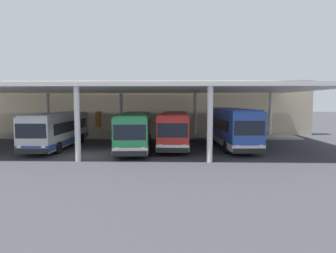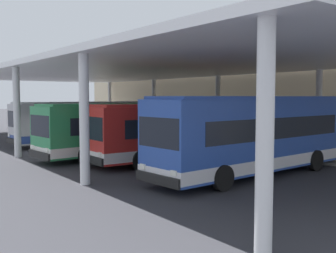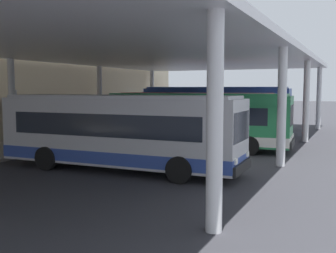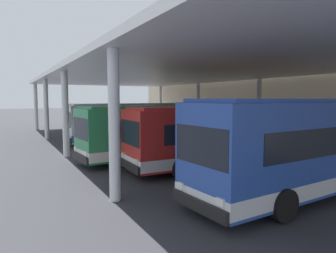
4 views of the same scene
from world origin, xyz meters
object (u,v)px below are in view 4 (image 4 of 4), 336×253
at_px(bus_far_bay, 317,144).
at_px(bus_middle_bay, 224,135).
at_px(bus_nearest_bay, 133,122).
at_px(banner_sign, 219,117).
at_px(bench_waiting, 186,125).
at_px(trash_bin, 205,128).
at_px(bus_second_bay, 167,130).

bearing_deg(bus_far_bay, bus_middle_bay, -177.14).
relative_size(bus_middle_bay, bus_far_bay, 0.92).
bearing_deg(bus_middle_bay, bus_nearest_bay, -175.78).
bearing_deg(banner_sign, bus_far_bay, -24.31).
bearing_deg(bus_middle_bay, banner_sign, 143.36).
height_order(bus_middle_bay, bench_waiting, bus_middle_bay).
height_order(bus_middle_bay, banner_sign, banner_sign).
bearing_deg(trash_bin, banner_sign, -14.54).
xyz_separation_m(bus_far_bay, banner_sign, (-14.16, 6.40, 0.14)).
bearing_deg(bus_middle_bay, bus_far_bay, 2.86).
distance_m(bench_waiting, banner_sign, 7.17).
distance_m(bus_nearest_bay, trash_bin, 8.45).
distance_m(bus_second_bay, banner_sign, 9.83).
bearing_deg(bus_nearest_bay, trash_bin, 100.21).
distance_m(bus_far_bay, trash_bin, 18.81).
height_order(bus_nearest_bay, banner_sign, banner_sign).
bearing_deg(bus_second_bay, bus_far_bay, 11.56).
relative_size(bus_second_bay, bus_far_bay, 0.93).
height_order(bus_nearest_bay, bus_far_bay, bus_far_bay).
xyz_separation_m(bus_nearest_bay, bus_second_bay, (7.14, -0.74, 0.00)).
bearing_deg(bus_nearest_bay, bench_waiting, 122.56).
distance_m(bench_waiting, trash_bin, 3.82).
distance_m(bus_nearest_bay, bus_far_bay, 15.88).
bearing_deg(trash_bin, bus_middle_bay, -31.68).
relative_size(bus_second_bay, banner_sign, 3.34).
distance_m(bus_second_bay, bench_waiting, 15.42).
xyz_separation_m(bus_nearest_bay, bench_waiting, (-5.31, 8.32, -0.99)).
bearing_deg(bus_nearest_bay, bus_middle_bay, 4.22).
xyz_separation_m(bus_second_bay, trash_bin, (-8.62, 9.00, -0.98)).
bearing_deg(banner_sign, trash_bin, 165.46).
xyz_separation_m(bench_waiting, banner_sign, (6.99, -0.88, 1.32)).
height_order(bus_middle_bay, bus_far_bay, bus_far_bay).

